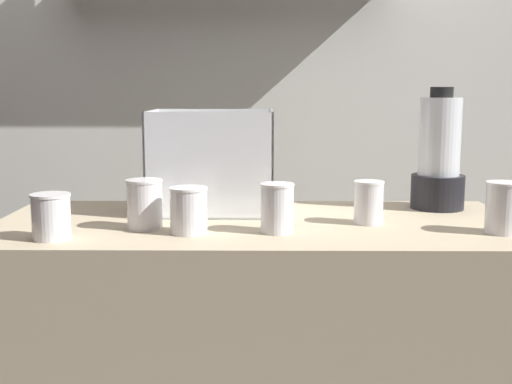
# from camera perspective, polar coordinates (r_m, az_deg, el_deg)

# --- Properties ---
(counter) EXTENTS (1.40, 0.64, 0.90)m
(counter) POSITION_cam_1_polar(r_m,az_deg,el_deg) (1.91, 0.00, -15.89)
(counter) COLOR tan
(counter) RESTS_ON ground_plane
(back_wall_unit) EXTENTS (2.60, 0.24, 2.50)m
(back_wall_unit) POSITION_cam_1_polar(r_m,az_deg,el_deg) (2.50, 0.04, 9.23)
(back_wall_unit) COLOR silver
(back_wall_unit) RESTS_ON ground_plane
(carrot_display_bin) EXTENTS (0.35, 0.25, 0.29)m
(carrot_display_bin) POSITION_cam_1_polar(r_m,az_deg,el_deg) (1.90, -3.82, 0.97)
(carrot_display_bin) COLOR white
(carrot_display_bin) RESTS_ON counter
(blender_pitcher) EXTENTS (0.16, 0.16, 0.36)m
(blender_pitcher) POSITION_cam_1_polar(r_m,az_deg,el_deg) (2.01, 15.54, 2.74)
(blender_pitcher) COLOR black
(blender_pitcher) RESTS_ON counter
(juice_cup_pomegranate_far_left) EXTENTS (0.09, 0.09, 0.11)m
(juice_cup_pomegranate_far_left) POSITION_cam_1_polar(r_m,az_deg,el_deg) (1.63, -17.29, -2.31)
(juice_cup_pomegranate_far_left) COLOR white
(juice_cup_pomegranate_far_left) RESTS_ON counter
(juice_cup_beet_left) EXTENTS (0.09, 0.09, 0.13)m
(juice_cup_beet_left) POSITION_cam_1_polar(r_m,az_deg,el_deg) (1.69, -9.60, -1.26)
(juice_cup_beet_left) COLOR white
(juice_cup_beet_left) RESTS_ON counter
(juice_cup_orange_middle) EXTENTS (0.09, 0.09, 0.11)m
(juice_cup_orange_middle) POSITION_cam_1_polar(r_m,az_deg,el_deg) (1.63, -5.85, -1.85)
(juice_cup_orange_middle) COLOR white
(juice_cup_orange_middle) RESTS_ON counter
(juice_cup_beet_right) EXTENTS (0.08, 0.08, 0.12)m
(juice_cup_beet_right) POSITION_cam_1_polar(r_m,az_deg,el_deg) (1.63, 1.84, -1.57)
(juice_cup_beet_right) COLOR white
(juice_cup_beet_right) RESTS_ON counter
(juice_cup_pomegranate_far_right) EXTENTS (0.08, 0.08, 0.11)m
(juice_cup_pomegranate_far_right) POSITION_cam_1_polar(r_m,az_deg,el_deg) (1.76, 9.71, -1.13)
(juice_cup_pomegranate_far_right) COLOR white
(juice_cup_pomegranate_far_right) RESTS_ON counter
(juice_cup_mango_rightmost) EXTENTS (0.09, 0.09, 0.13)m
(juice_cup_mango_rightmost) POSITION_cam_1_polar(r_m,az_deg,el_deg) (1.73, 20.60, -1.52)
(juice_cup_mango_rightmost) COLOR white
(juice_cup_mango_rightmost) RESTS_ON counter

